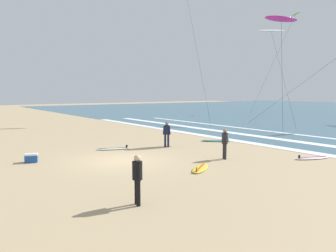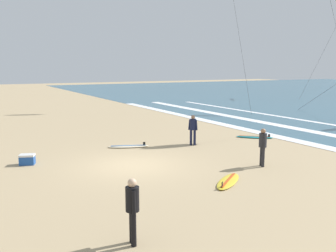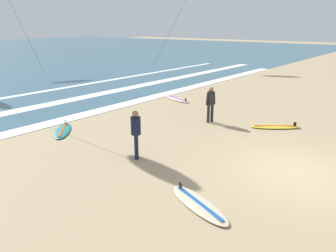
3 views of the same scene
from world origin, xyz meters
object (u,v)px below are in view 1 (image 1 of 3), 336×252
object	(u,v)px
kite_white_high_right	(271,31)
cooler_box	(31,158)
surfboard_right_spare	(113,149)
kite_magenta_low_near	(281,19)
surfer_right_near	(167,132)
kite_lime_far_left	(295,15)
surfer_foreground_main	(225,141)
surfboard_foreground_flat	(312,158)
surfboard_left_pile	(200,168)
surfboard_near_water	(216,141)
surfer_left_far	(137,175)

from	to	relation	value
kite_white_high_right	cooler_box	distance (m)	31.57
surfboard_right_spare	kite_magenta_low_near	world-z (taller)	kite_magenta_low_near
surfer_right_near	kite_magenta_low_near	size ratio (longest dim) A/B	0.17
kite_lime_far_left	kite_white_high_right	bearing A→B (deg)	-61.68
surfer_foreground_main	surfboard_foreground_flat	size ratio (longest dim) A/B	0.73
surfer_foreground_main	kite_magenta_low_near	distance (m)	13.61
kite_magenta_low_near	surfboard_foreground_flat	bearing A→B (deg)	-42.01
surfer_foreground_main	surfboard_foreground_flat	world-z (taller)	surfer_foreground_main
surfer_right_near	surfboard_right_spare	size ratio (longest dim) A/B	0.73
surfer_right_near	surfboard_left_pile	distance (m)	6.52
surfboard_foreground_flat	kite_magenta_low_near	distance (m)	12.95
cooler_box	surfer_right_near	bearing A→B (deg)	89.58
surfer_right_near	cooler_box	distance (m)	8.33
surfboard_left_pile	surfboard_foreground_flat	bearing A→B (deg)	76.24
surfer_foreground_main	cooler_box	world-z (taller)	surfer_foreground_main
surfboard_near_water	kite_magenta_low_near	distance (m)	10.90
surfer_left_far	surfboard_near_water	distance (m)	14.39
surfboard_left_pile	surfer_foreground_main	bearing A→B (deg)	112.30
surfer_foreground_main	surfboard_right_spare	bearing A→B (deg)	-150.44
kite_white_high_right	cooler_box	size ratio (longest dim) A/B	14.67
kite_lime_far_left	cooler_box	world-z (taller)	kite_lime_far_left
surfer_left_far	surfer_right_near	distance (m)	11.29
surfboard_near_water	cooler_box	world-z (taller)	cooler_box
surfboard_foreground_flat	kite_magenta_low_near	size ratio (longest dim) A/B	0.23
surfer_right_near	kite_white_high_right	xyz separation A→B (m)	(-8.25, 20.43, 9.49)
surfboard_left_pile	kite_white_high_right	size ratio (longest dim) A/B	0.19
surfer_left_far	surfboard_left_pile	size ratio (longest dim) A/B	0.79
surfer_left_far	surfer_foreground_main	distance (m)	8.35
surfboard_near_water	cooler_box	xyz separation A→B (m)	(-0.10, -12.55, 0.18)
surfer_foreground_main	kite_magenta_low_near	bearing A→B (deg)	112.96
surfboard_foreground_flat	kite_white_high_right	size ratio (longest dim) A/B	0.20
surfer_left_far	surfboard_near_water	bearing A→B (deg)	127.04
kite_white_high_right	kite_lime_far_left	distance (m)	22.88
surfboard_right_spare	surfer_right_near	bearing A→B (deg)	70.29
surfer_foreground_main	kite_white_high_right	size ratio (longest dim) A/B	0.15
surfer_foreground_main	surfboard_right_spare	xyz separation A→B (m)	(-6.10, -3.46, -0.91)
surfer_foreground_main	cooler_box	distance (m)	9.95
surfboard_near_water	surfboard_right_spare	bearing A→B (deg)	-99.02
surfer_foreground_main	kite_white_high_right	world-z (taller)	kite_white_high_right
kite_magenta_low_near	cooler_box	size ratio (longest dim) A/B	12.77
kite_lime_far_left	surfer_right_near	bearing A→B (deg)	-64.85
surfer_right_near	kite_white_high_right	bearing A→B (deg)	111.98
surfer_left_far	surfer_foreground_main	world-z (taller)	same
surfer_right_near	surfboard_near_water	size ratio (longest dim) A/B	0.81
surfer_right_near	cooler_box	size ratio (longest dim) A/B	2.19
surfer_foreground_main	kite_magenta_low_near	world-z (taller)	kite_magenta_low_near
surfboard_near_water	kite_lime_far_left	xyz separation A→B (m)	(-18.75, 35.59, 16.44)
kite_magenta_low_near	kite_lime_far_left	distance (m)	36.11
surfboard_foreground_flat	kite_magenta_low_near	world-z (taller)	kite_magenta_low_near
surfboard_near_water	surfboard_left_pile	xyz separation A→B (m)	(5.98, -6.59, 0.00)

